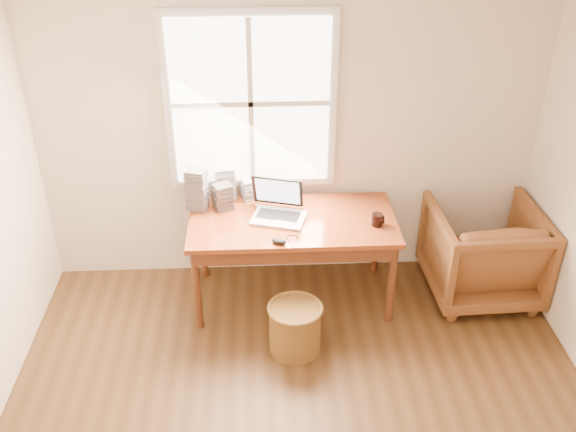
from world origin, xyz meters
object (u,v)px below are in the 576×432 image
armchair (483,252)px  wicker_stool (295,328)px  cd_stack_a (225,183)px  coffee_mug (377,220)px  laptop (278,202)px  desk (293,221)px

armchair → wicker_stool: 1.70m
armchair → cd_stack_a: cd_stack_a is taller
armchair → coffee_mug: bearing=5.3°
coffee_mug → cd_stack_a: (-1.16, 0.47, 0.10)m
coffee_mug → cd_stack_a: 1.25m
wicker_stool → armchair: bearing=21.8°
laptop → coffee_mug: laptop is taller
coffee_mug → cd_stack_a: cd_stack_a is taller
laptop → cd_stack_a: size_ratio=1.47×
coffee_mug → laptop: bearing=164.6°
desk → laptop: bearing=178.9°
laptop → coffee_mug: size_ratio=4.50×
cd_stack_a → armchair: bearing=-9.5°
desk → wicker_stool: desk is taller
armchair → wicker_stool: (-1.56, -0.62, -0.21)m
coffee_mug → cd_stack_a: bearing=151.9°
wicker_stool → coffee_mug: size_ratio=3.96×
wicker_stool → coffee_mug: (0.65, 0.51, 0.61)m
armchair → wicker_stool: bearing=19.7°
armchair → cd_stack_a: size_ratio=2.97×
armchair → coffee_mug: 1.01m
desk → wicker_stool: (-0.01, -0.62, -0.54)m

